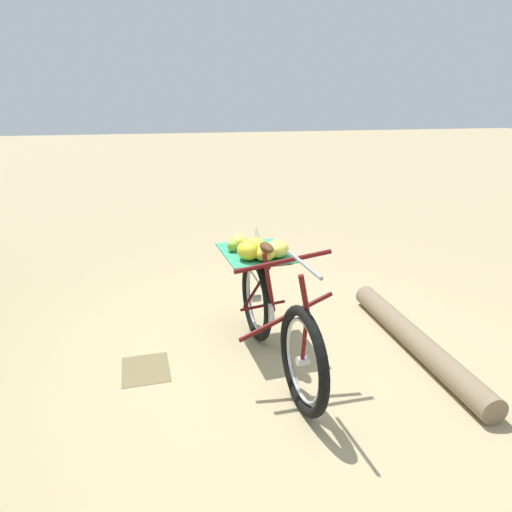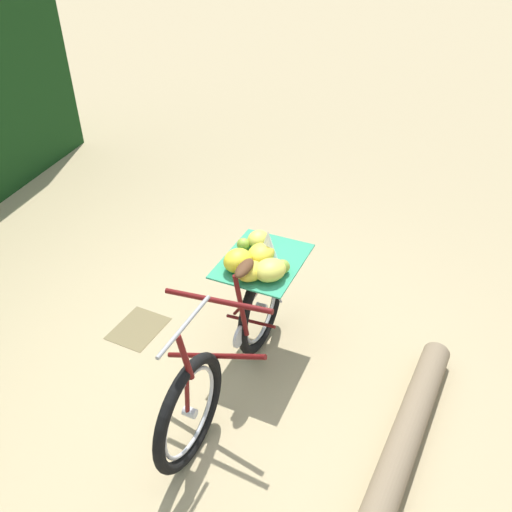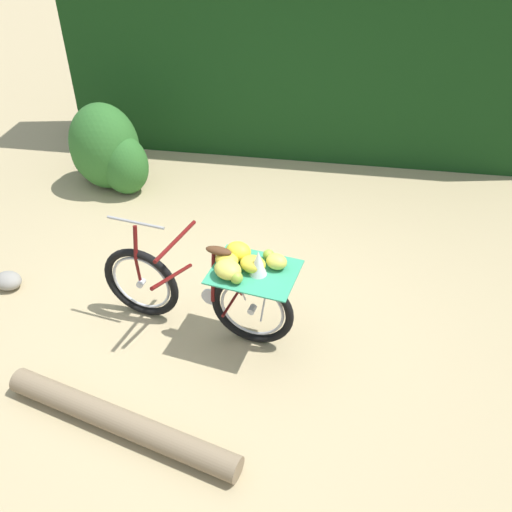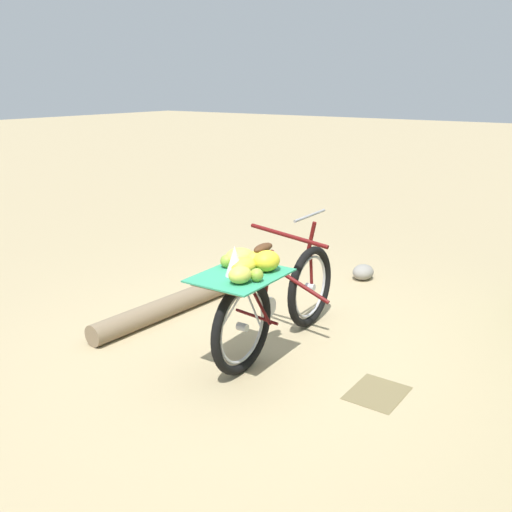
# 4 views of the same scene
# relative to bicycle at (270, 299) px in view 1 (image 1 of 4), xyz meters

# --- Properties ---
(ground_plane) EXTENTS (60.00, 60.00, 0.00)m
(ground_plane) POSITION_rel_bicycle_xyz_m (0.05, -0.29, -0.52)
(ground_plane) COLOR tan
(bicycle) EXTENTS (1.78, 0.71, 1.03)m
(bicycle) POSITION_rel_bicycle_xyz_m (0.00, 0.00, 0.00)
(bicycle) COLOR black
(bicycle) RESTS_ON ground_plane
(fallen_log) EXTENTS (1.94, 0.30, 0.19)m
(fallen_log) POSITION_rel_bicycle_xyz_m (0.20, 1.20, -0.42)
(fallen_log) COLOR #7F6B51
(fallen_log) RESTS_ON ground_plane
(leaf_litter_patch) EXTENTS (0.44, 0.36, 0.01)m
(leaf_litter_patch) POSITION_rel_bicycle_xyz_m (-0.09, -0.98, -0.51)
(leaf_litter_patch) COLOR olive
(leaf_litter_patch) RESTS_ON ground_plane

